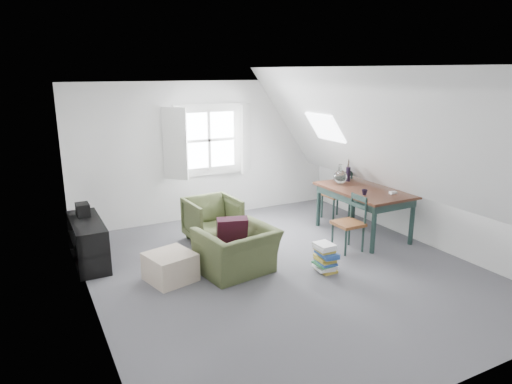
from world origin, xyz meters
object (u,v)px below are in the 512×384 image
ottoman (170,267)px  media_shelf (89,245)px  armchair_far (213,241)px  dining_chair_far (337,194)px  dining_table (364,195)px  dining_chair_near (350,222)px  magazine_stack (325,258)px  armchair_near (237,272)px

ottoman → media_shelf: size_ratio=0.45×
armchair_far → dining_chair_far: dining_chair_far is taller
media_shelf → dining_table: bearing=-13.7°
dining_chair_far → media_shelf: size_ratio=0.76×
dining_chair_far → dining_chair_near: size_ratio=1.10×
ottoman → magazine_stack: (1.97, -0.72, 0.01)m
media_shelf → magazine_stack: media_shelf is taller
dining_chair_near → media_shelf: 3.84m
armchair_near → ottoman: (-0.87, 0.19, 0.19)m
armchair_near → dining_chair_far: size_ratio=1.03×
magazine_stack → armchair_near: bearing=154.5°
armchair_far → dining_chair_far: (2.45, -0.04, 0.49)m
armchair_far → dining_table: dining_table is taller
dining_chair_near → media_shelf: bearing=-108.8°
dining_chair_far → media_shelf: dining_chair_far is taller
dining_chair_far → dining_chair_near: 1.49m
armchair_near → dining_table: size_ratio=0.61×
armchair_far → magazine_stack: 2.02m
dining_table → dining_chair_far: dining_chair_far is taller
dining_chair_far → ottoman: bearing=9.0°
armchair_far → dining_chair_near: dining_chair_near is taller
armchair_far → media_shelf: bearing=176.6°
dining_table → armchair_near: bearing=-169.0°
armchair_far → magazine_stack: bearing=-66.5°
dining_table → armchair_far: bearing=161.5°
ottoman → dining_table: (3.37, 0.19, 0.50)m
armchair_far → ottoman: size_ratio=1.41×
armchair_near → dining_table: bearing=179.5°
dining_table → media_shelf: (-4.23, 0.86, -0.40)m
armchair_far → dining_table: bearing=-24.5°
dining_chair_far → armchair_far: bearing=-8.5°
magazine_stack → media_shelf: bearing=147.9°
dining_table → magazine_stack: (-1.41, -0.91, -0.49)m
dining_chair_far → magazine_stack: size_ratio=2.36×
media_shelf → armchair_far: bearing=-1.7°
armchair_far → dining_chair_near: 2.21m
armchair_near → magazine_stack: 1.23m
dining_chair_far → media_shelf: (-4.35, 0.02, -0.20)m
dining_chair_far → dining_chair_near: dining_chair_far is taller
armchair_far → media_shelf: 1.92m
armchair_near → magazine_stack: (1.09, -0.52, 0.20)m
armchair_far → dining_chair_near: bearing=-41.7°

